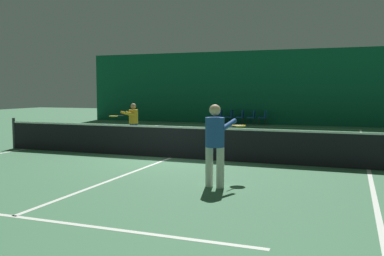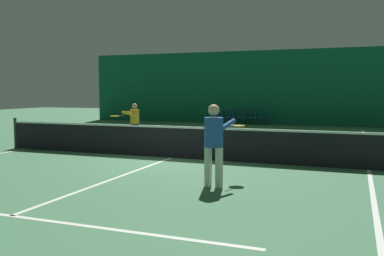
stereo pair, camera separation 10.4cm
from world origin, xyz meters
name	(u,v)px [view 1 (the left image)]	position (x,y,z in m)	size (l,w,h in m)	color
ground_plane	(171,158)	(0.00, 0.00, 0.00)	(60.00, 60.00, 0.00)	#3D704C
backdrop_curtain	(262,87)	(0.00, 13.78, 2.20)	(23.00, 0.12, 4.40)	#0F5138
court_line_baseline_far	(255,127)	(0.00, 11.90, 0.00)	(11.00, 0.10, 0.00)	silver
court_line_service_far	(229,136)	(0.00, 6.40, 0.00)	(8.25, 0.10, 0.00)	silver
court_line_service_near	(13,216)	(0.00, -6.40, 0.00)	(8.25, 0.10, 0.00)	silver
court_line_sideline_left	(25,149)	(-5.50, 0.00, 0.00)	(0.10, 23.80, 0.00)	silver
court_line_sideline_right	(369,170)	(5.50, 0.00, 0.00)	(0.10, 23.80, 0.00)	silver
court_line_centre	(171,158)	(0.00, 0.00, 0.00)	(0.10, 12.80, 0.00)	silver
tennis_net	(171,141)	(0.00, 0.00, 0.51)	(12.00, 0.10, 1.07)	black
player_near	(216,139)	(2.41, -3.23, 1.01)	(0.69, 1.43, 1.73)	beige
player_far	(133,120)	(-2.86, 2.90, 0.89)	(0.81, 1.32, 1.52)	navy
courtside_chair_0	(219,116)	(-2.51, 13.23, 0.49)	(0.44, 0.44, 0.84)	#2D2D2D
courtside_chair_1	(230,116)	(-1.83, 13.23, 0.49)	(0.44, 0.44, 0.84)	#2D2D2D
courtside_chair_2	(241,116)	(-1.15, 13.23, 0.49)	(0.44, 0.44, 0.84)	#2D2D2D
courtside_chair_3	(252,116)	(-0.48, 13.23, 0.49)	(0.44, 0.44, 0.84)	#2D2D2D
courtside_chair_4	(263,117)	(0.20, 13.23, 0.49)	(0.44, 0.44, 0.84)	#2D2D2D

